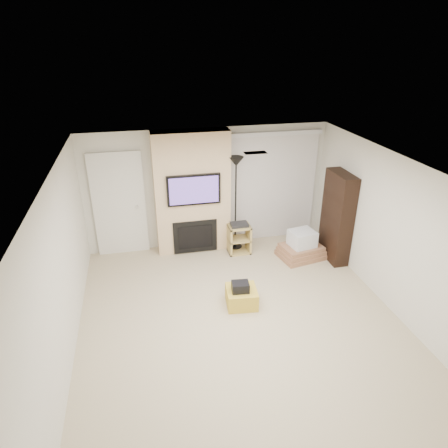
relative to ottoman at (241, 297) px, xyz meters
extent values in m
cube|color=#BFAD89|center=(-0.12, -0.41, -0.15)|extent=(5.00, 5.50, 0.00)
cube|color=white|center=(-0.12, -0.41, 2.35)|extent=(5.00, 5.50, 0.00)
cube|color=silver|center=(-0.12, 2.34, 1.10)|extent=(5.00, 0.00, 2.50)
cube|color=silver|center=(-0.12, -3.16, 1.10)|extent=(5.00, 0.00, 2.50)
cube|color=silver|center=(-2.62, -0.41, 1.10)|extent=(0.00, 5.50, 2.50)
cube|color=silver|center=(2.38, -0.41, 1.10)|extent=(0.00, 5.50, 2.50)
cube|color=silver|center=(0.28, 0.39, 2.35)|extent=(0.35, 0.18, 0.01)
cube|color=gold|center=(0.00, 0.00, 0.00)|extent=(0.55, 0.55, 0.30)
cube|color=black|center=(-0.03, -0.04, 0.23)|extent=(0.30, 0.25, 0.16)
cube|color=#DAB789|center=(-0.47, 2.14, 1.10)|extent=(1.50, 0.40, 2.50)
cube|color=black|center=(-0.47, 1.91, 1.25)|extent=(1.05, 0.06, 0.62)
cube|color=#4C347D|center=(-0.47, 1.87, 1.25)|extent=(0.96, 0.00, 0.54)
cube|color=black|center=(-0.47, 1.93, 0.22)|extent=(0.90, 0.04, 0.70)
cube|color=black|center=(-0.47, 1.91, 0.22)|extent=(0.70, 0.02, 0.50)
cube|color=silver|center=(-1.92, 2.30, 0.92)|extent=(1.02, 0.08, 2.14)
cube|color=#BFB7A1|center=(-1.92, 2.31, 0.87)|extent=(0.90, 0.05, 2.05)
cylinder|color=silver|center=(-1.58, 2.26, 0.85)|extent=(0.07, 0.06, 0.07)
cube|color=silver|center=(1.28, 2.28, 2.18)|extent=(1.98, 0.10, 0.08)
cube|color=silver|center=(1.28, 2.29, 0.99)|extent=(1.90, 0.03, 2.29)
cylinder|color=black|center=(0.38, 1.95, -0.13)|extent=(0.30, 0.30, 0.03)
cylinder|color=black|center=(0.38, 1.95, 0.80)|extent=(0.03, 0.03, 1.85)
cone|color=black|center=(0.38, 1.95, 1.75)|extent=(0.30, 0.30, 0.19)
cube|color=tan|center=(0.21, 1.76, 0.15)|extent=(0.04, 0.38, 0.60)
cube|color=tan|center=(0.62, 1.76, 0.15)|extent=(0.04, 0.38, 0.60)
cube|color=tan|center=(0.41, 1.76, -0.14)|extent=(0.45, 0.38, 0.03)
cube|color=tan|center=(0.41, 1.76, 0.15)|extent=(0.45, 0.38, 0.03)
cube|color=tan|center=(0.41, 1.76, 0.43)|extent=(0.45, 0.38, 0.03)
cube|color=black|center=(0.41, 1.76, 0.48)|extent=(0.35, 0.25, 0.06)
cube|color=#9E6B4B|center=(1.60, 1.27, -0.10)|extent=(0.98, 0.81, 0.10)
cube|color=#9E6B4B|center=(1.60, 1.27, -0.01)|extent=(0.93, 0.76, 0.08)
cube|color=#9E6B4B|center=(1.60, 1.27, 0.07)|extent=(0.88, 0.71, 0.08)
cube|color=silver|center=(1.60, 1.27, 0.27)|extent=(0.55, 0.50, 0.32)
cube|color=black|center=(2.22, 1.12, 0.75)|extent=(0.30, 0.80, 1.80)
cube|color=black|center=(2.20, 1.12, 0.30)|extent=(0.26, 0.72, 0.02)
cube|color=black|center=(2.20, 1.12, 0.75)|extent=(0.26, 0.72, 0.02)
cube|color=black|center=(2.20, 1.12, 1.20)|extent=(0.26, 0.72, 0.02)
camera|label=1|loc=(-1.49, -5.31, 3.98)|focal=32.00mm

